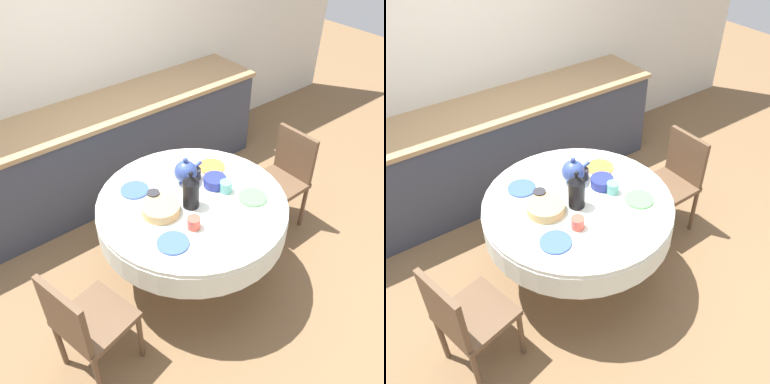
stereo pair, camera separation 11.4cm
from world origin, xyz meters
The scene contains 18 objects.
ground_plane centered at (0.00, 0.00, 0.00)m, with size 12.00×12.00×0.00m, color brown.
wall_back centered at (0.00, 1.68, 1.30)m, with size 7.00×0.05×2.60m.
kitchen_counter centered at (0.00, 1.34, 0.45)m, with size 3.24×0.64×0.89m.
dining_table centered at (0.00, 0.00, 0.63)m, with size 1.32×1.32×0.75m.
chair_left centered at (1.00, 0.02, 0.50)m, with size 0.41×0.41×0.87m.
chair_right centered at (-0.97, -0.22, 0.50)m, with size 0.48×0.48×0.87m.
plate_near_left centered at (-0.34, -0.24, 0.76)m, with size 0.20×0.20×0.01m, color #3856AD.
cup_near_left centered at (-0.15, -0.21, 0.79)m, with size 0.09×0.09×0.08m, color #CC4C3D.
plate_near_right centered at (0.35, -0.23, 0.76)m, with size 0.20×0.20×0.01m, color #5BA85B.
cup_near_right centered at (0.25, -0.06, 0.79)m, with size 0.09×0.09×0.08m, color #5BA39E.
plate_far_left centered at (-0.25, 0.34, 0.76)m, with size 0.20×0.20×0.01m, color #3856AD.
cup_far_left centered at (-0.20, 0.16, 0.79)m, with size 0.09×0.09×0.08m, color #28282D.
plate_far_right centered at (0.36, 0.22, 0.76)m, with size 0.20×0.20×0.01m, color orange.
cup_far_right centered at (0.18, 0.19, 0.79)m, with size 0.09×0.09×0.08m, color #28282D.
coffee_carafe centered at (-0.03, -0.03, 0.88)m, with size 0.11×0.11×0.28m.
teapot centered at (0.10, 0.19, 0.85)m, with size 0.23×0.17×0.21m.
bread_basket centered at (-0.23, 0.04, 0.79)m, with size 0.26×0.26×0.07m, color tan.
fruit_bowl centered at (0.23, 0.04, 0.79)m, with size 0.16×0.16×0.07m, color navy.
Camera 2 is at (-1.29, -1.81, 2.64)m, focal length 40.00 mm.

